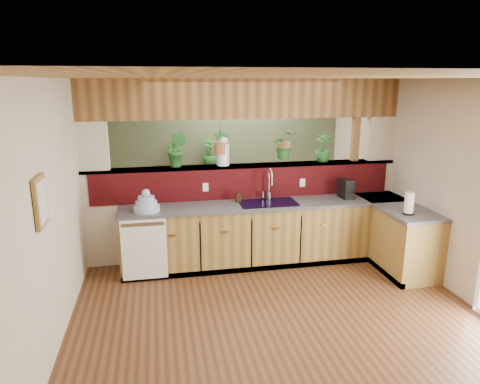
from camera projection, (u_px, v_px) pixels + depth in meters
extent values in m
cube|color=#4F2D18|center=(267.00, 295.00, 5.29)|extent=(4.60, 7.00, 0.01)
cube|color=brown|center=(271.00, 78.00, 4.64)|extent=(4.60, 7.00, 0.01)
cube|color=beige|center=(223.00, 149.00, 8.29)|extent=(4.60, 0.02, 2.60)
cube|color=beige|center=(60.00, 204.00, 4.54)|extent=(0.02, 7.00, 2.60)
cube|color=beige|center=(445.00, 185.00, 5.40)|extent=(0.02, 7.00, 2.60)
cube|color=beige|center=(245.00, 211.00, 6.41)|extent=(4.60, 0.15, 1.35)
cube|color=#39070A|center=(247.00, 183.00, 6.21)|extent=(4.40, 0.02, 0.45)
cube|color=brown|center=(245.00, 166.00, 6.23)|extent=(4.60, 0.21, 0.04)
cube|color=brown|center=(246.00, 99.00, 5.99)|extent=(4.60, 0.15, 0.55)
cube|color=beige|center=(93.00, 147.00, 5.76)|extent=(0.40, 0.15, 0.70)
cube|color=beige|center=(380.00, 140.00, 6.54)|extent=(0.40, 0.15, 0.70)
cube|color=brown|center=(353.00, 166.00, 6.57)|extent=(0.10, 0.10, 2.60)
cube|color=brown|center=(245.00, 166.00, 6.23)|extent=(4.60, 0.21, 0.04)
cube|color=brown|center=(246.00, 99.00, 5.99)|extent=(4.60, 0.15, 0.55)
cube|color=#4E5D40|center=(223.00, 149.00, 8.27)|extent=(4.55, 0.02, 2.55)
cube|color=olive|center=(267.00, 234.00, 6.16)|extent=(4.10, 0.60, 0.86)
cube|color=#444448|center=(268.00, 204.00, 6.05)|extent=(4.14, 0.64, 0.04)
cube|color=olive|center=(394.00, 236.00, 6.07)|extent=(0.60, 1.48, 0.86)
cube|color=#444448|center=(397.00, 206.00, 5.96)|extent=(0.64, 1.52, 0.04)
cube|color=olive|center=(379.00, 226.00, 6.49)|extent=(0.60, 0.60, 0.86)
cube|color=#444448|center=(381.00, 198.00, 6.37)|extent=(0.64, 0.64, 0.04)
cube|color=black|center=(272.00, 267.00, 6.00)|extent=(4.10, 0.06, 0.08)
cube|color=black|center=(375.00, 263.00, 6.12)|extent=(0.06, 1.48, 0.08)
cube|color=white|center=(144.00, 250.00, 5.53)|extent=(0.58, 0.02, 0.82)
cube|color=#B7B7B2|center=(143.00, 224.00, 5.43)|extent=(0.54, 0.01, 0.05)
cube|color=black|center=(268.00, 204.00, 6.04)|extent=(0.82, 0.50, 0.03)
cube|color=black|center=(255.00, 210.00, 6.03)|extent=(0.34, 0.40, 0.16)
cube|color=black|center=(281.00, 209.00, 6.10)|extent=(0.34, 0.40, 0.16)
cube|color=olive|center=(41.00, 201.00, 3.72)|extent=(0.03, 0.35, 0.45)
cube|color=silver|center=(42.00, 201.00, 3.72)|extent=(0.01, 0.27, 0.37)
cylinder|color=#B7B7B2|center=(269.00, 196.00, 6.23)|extent=(0.07, 0.07, 0.10)
cylinder|color=#B7B7B2|center=(269.00, 184.00, 6.18)|extent=(0.02, 0.02, 0.28)
torus|color=#B7B7B2|center=(270.00, 175.00, 6.08)|extent=(0.20, 0.03, 0.20)
cylinder|color=#B7B7B2|center=(272.00, 181.00, 6.02)|extent=(0.02, 0.02, 0.12)
cylinder|color=#B7B7B2|center=(263.00, 195.00, 6.21)|extent=(0.03, 0.03, 0.10)
cylinder|color=#9CAFC9|center=(147.00, 209.00, 5.63)|extent=(0.35, 0.35, 0.08)
cylinder|color=#9CAFC9|center=(146.00, 203.00, 5.62)|extent=(0.28, 0.28, 0.06)
cylinder|color=#9CAFC9|center=(146.00, 199.00, 5.60)|extent=(0.22, 0.22, 0.06)
sphere|color=#9CAFC9|center=(146.00, 193.00, 5.58)|extent=(0.11, 0.11, 0.11)
imported|color=#3A2215|center=(238.00, 196.00, 6.07)|extent=(0.08, 0.08, 0.17)
cube|color=black|center=(346.00, 189.00, 6.26)|extent=(0.15, 0.24, 0.28)
cube|color=black|center=(348.00, 196.00, 6.20)|extent=(0.13, 0.09, 0.09)
cylinder|color=silver|center=(347.00, 193.00, 6.22)|extent=(0.07, 0.07, 0.07)
cylinder|color=black|center=(408.00, 213.00, 5.52)|extent=(0.14, 0.14, 0.02)
cylinder|color=#B7B7B2|center=(409.00, 203.00, 5.49)|extent=(0.02, 0.02, 0.31)
cylinder|color=white|center=(409.00, 203.00, 5.49)|extent=(0.12, 0.12, 0.27)
cylinder|color=silver|center=(223.00, 155.00, 6.13)|extent=(0.18, 0.18, 0.31)
sphere|color=silver|center=(223.00, 143.00, 6.08)|extent=(0.16, 0.16, 0.16)
imported|color=#1E541E|center=(177.00, 149.00, 5.98)|extent=(0.34, 0.31, 0.50)
imported|color=#1E541E|center=(323.00, 148.00, 6.40)|extent=(0.29, 0.29, 0.40)
cylinder|color=brown|center=(221.00, 131.00, 6.04)|extent=(0.01, 0.01, 0.34)
cylinder|color=#965836|center=(221.00, 148.00, 6.10)|extent=(0.20, 0.20, 0.17)
imported|color=#1E541E|center=(221.00, 130.00, 6.03)|extent=(0.23, 0.16, 0.43)
cylinder|color=brown|center=(285.00, 131.00, 6.22)|extent=(0.01, 0.01, 0.37)
cylinder|color=#965836|center=(285.00, 148.00, 6.28)|extent=(0.19, 0.19, 0.16)
imported|color=#1E541E|center=(285.00, 132.00, 6.22)|extent=(0.39, 0.35, 0.40)
cube|color=black|center=(196.00, 193.00, 8.15)|extent=(1.58, 0.54, 1.03)
imported|color=#1E541E|center=(173.00, 155.00, 7.89)|extent=(0.28, 0.22, 0.46)
imported|color=#1E541E|center=(210.00, 153.00, 8.01)|extent=(0.35, 0.35, 0.50)
imported|color=#1E541E|center=(313.00, 214.00, 7.39)|extent=(0.75, 0.70, 0.67)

